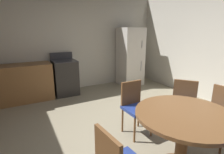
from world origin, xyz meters
TOP-DOWN VIEW (x-y plane):
  - ground_plane at (0.00, 0.00)m, footprint 14.00×14.00m
  - wall_back at (0.00, 3.08)m, footprint 5.73×0.12m
  - kitchen_counter at (-1.58, 2.68)m, footprint 1.97×0.60m
  - oven_range at (-0.25, 2.68)m, footprint 0.60×0.60m
  - refrigerator at (1.80, 2.63)m, footprint 0.68×0.68m
  - dining_table at (0.31, -0.68)m, footprint 1.14×1.14m
  - chair_east at (1.25, -0.57)m, footprint 0.44×0.44m
  - chair_northeast at (1.04, -0.09)m, footprint 0.56×0.56m
  - chair_north at (0.29, 0.26)m, footprint 0.41×0.41m

SIDE VIEW (x-z plane):
  - ground_plane at x=0.00m, z-range 0.00..0.00m
  - kitchen_counter at x=-1.58m, z-range 0.00..0.90m
  - oven_range at x=-0.25m, z-range -0.08..1.02m
  - chair_east at x=1.25m, z-range 0.07..0.94m
  - chair_northeast at x=1.04m, z-range 0.07..0.94m
  - chair_north at x=0.29m, z-range 0.07..0.94m
  - dining_table at x=0.31m, z-range 0.22..0.98m
  - refrigerator at x=1.80m, z-range 0.00..1.76m
  - wall_back at x=0.00m, z-range 0.00..2.70m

